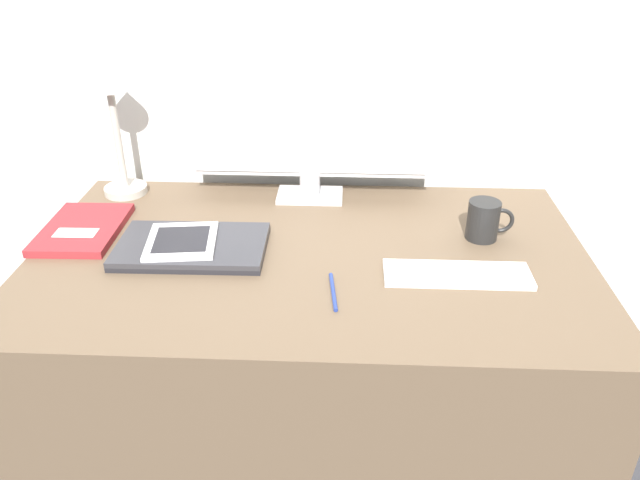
{
  "coord_description": "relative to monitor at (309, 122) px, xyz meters",
  "views": [
    {
      "loc": [
        0.08,
        -1.13,
        1.46
      ],
      "look_at": [
        0.03,
        0.07,
        0.8
      ],
      "focal_mm": 35.0,
      "sensor_mm": 36.0,
      "label": 1
    }
  ],
  "objects": [
    {
      "name": "desk",
      "position": [
        0.02,
        -0.31,
        -0.59
      ],
      "size": [
        1.29,
        0.79,
        0.74
      ],
      "color": "brown",
      "rests_on": "ground_plane"
    },
    {
      "name": "notebook",
      "position": [
        -0.55,
        -0.24,
        -0.21
      ],
      "size": [
        0.19,
        0.26,
        0.02
      ],
      "color": "maroon",
      "rests_on": "desk"
    },
    {
      "name": "monitor",
      "position": [
        0.0,
        0.0,
        0.0
      ],
      "size": [
        0.65,
        0.11,
        0.4
      ],
      "color": "silver",
      "rests_on": "desk"
    },
    {
      "name": "ereader",
      "position": [
        -0.28,
        -0.32,
        -0.19
      ],
      "size": [
        0.18,
        0.19,
        0.01
      ],
      "color": "white",
      "rests_on": "laptop"
    },
    {
      "name": "laptop",
      "position": [
        -0.26,
        -0.32,
        -0.2
      ],
      "size": [
        0.34,
        0.22,
        0.02
      ],
      "color": "#232328",
      "rests_on": "desk"
    },
    {
      "name": "keyboard",
      "position": [
        0.34,
        -0.4,
        -0.21
      ],
      "size": [
        0.32,
        0.1,
        0.01
      ],
      "color": "silver",
      "rests_on": "desk"
    },
    {
      "name": "pen",
      "position": [
        0.08,
        -0.48,
        -0.21
      ],
      "size": [
        0.02,
        0.14,
        0.01
      ],
      "color": "navy",
      "rests_on": "desk"
    },
    {
      "name": "wall_back",
      "position": [
        0.02,
        0.14,
        0.24
      ],
      "size": [
        3.6,
        0.05,
        2.4
      ],
      "color": "silver",
      "rests_on": "ground_plane"
    },
    {
      "name": "desk_lamp",
      "position": [
        -0.52,
        0.0,
        0.02
      ],
      "size": [
        0.12,
        0.12,
        0.36
      ],
      "color": "#BCB7AD",
      "rests_on": "desk"
    },
    {
      "name": "coffee_mug",
      "position": [
        0.43,
        -0.22,
        -0.17
      ],
      "size": [
        0.11,
        0.08,
        0.1
      ],
      "color": "black",
      "rests_on": "desk"
    }
  ]
}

